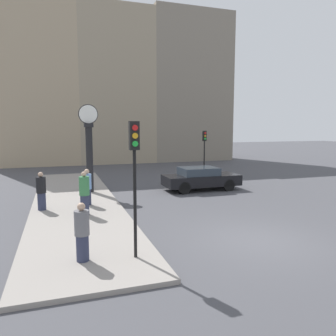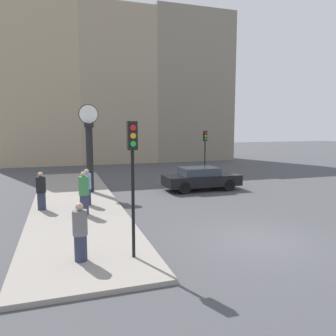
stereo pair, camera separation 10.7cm
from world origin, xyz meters
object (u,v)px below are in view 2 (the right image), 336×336
Objects in this scene: traffic_light_near at (133,161)px; street_clock at (90,150)px; traffic_light_far at (205,144)px; sedan_car at (201,178)px; pedestrian_blue_stripe at (87,187)px; pedestrian_green_hoodie at (84,193)px; pedestrian_grey_jacket at (80,232)px; pedestrian_black_jacket at (41,191)px.

street_clock is (-0.34, 9.76, -0.37)m from traffic_light_near.
traffic_light_near reaches higher than traffic_light_far.
pedestrian_blue_stripe reaches higher than sedan_car.
pedestrian_green_hoodie is at bearing -150.41° from sedan_car.
pedestrian_blue_stripe is (-6.69, -2.23, 0.25)m from sedan_car.
pedestrian_grey_jacket is at bearing -94.97° from pedestrian_green_hoodie.
pedestrian_green_hoodie is at bearing -136.95° from traffic_light_far.
traffic_light_far is 9.60m from street_clock.
sedan_car is 2.67× the size of pedestrian_blue_stripe.
traffic_light_near is 2.37m from pedestrian_grey_jacket.
street_clock is 2.67× the size of pedestrian_green_hoodie.
traffic_light_near is at bearing -83.64° from pedestrian_blue_stripe.
pedestrian_black_jacket is (-11.10, -7.39, -1.51)m from traffic_light_far.
pedestrian_grey_jacket is (-1.07, -9.56, -1.52)m from street_clock.
street_clock reaches higher than pedestrian_grey_jacket.
traffic_light_far is at bearing 43.05° from pedestrian_green_hoodie.
pedestrian_blue_stripe is at bearing 81.73° from pedestrian_green_hoodie.
pedestrian_green_hoodie is at bearing -98.27° from pedestrian_blue_stripe.
traffic_light_near is (-5.95, -8.91, 2.10)m from sedan_car.
sedan_car is 7.06m from pedestrian_blue_stripe.
traffic_light_far is 12.93m from pedestrian_green_hoodie.
sedan_car is 9.02m from pedestrian_black_jacket.
pedestrian_black_jacket is at bearing 113.05° from traffic_light_near.
pedestrian_green_hoodie is (-6.94, -3.94, 0.31)m from sedan_car.
pedestrian_black_jacket is (-8.65, -2.56, 0.25)m from sedan_car.
traffic_light_near reaches higher than pedestrian_blue_stripe.
pedestrian_grey_jacket is at bearing -130.17° from sedan_car.
traffic_light_far reaches higher than pedestrian_black_jacket.
sedan_car is at bearing 49.83° from pedestrian_grey_jacket.
pedestrian_black_jacket reaches higher than pedestrian_grey_jacket.
traffic_light_far is at bearing 24.54° from street_clock.
street_clock is 2.88× the size of pedestrian_black_jacket.
street_clock is 9.74m from pedestrian_grey_jacket.
street_clock is 2.99× the size of pedestrian_grey_jacket.
street_clock reaches higher than pedestrian_blue_stripe.
pedestrian_green_hoodie is (-0.99, 4.97, -1.79)m from traffic_light_near.
street_clock reaches higher than traffic_light_far.
traffic_light_near is at bearing -121.42° from traffic_light_far.
pedestrian_black_jacket is 2.20m from pedestrian_green_hoodie.
pedestrian_black_jacket is (-2.70, 6.35, -1.86)m from traffic_light_near.
pedestrian_black_jacket is 0.93× the size of pedestrian_green_hoodie.
sedan_car is at bearing 29.59° from pedestrian_green_hoodie.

